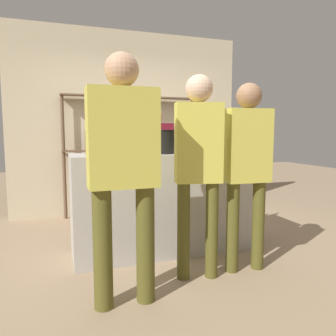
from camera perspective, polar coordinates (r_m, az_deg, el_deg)
The scene contains 17 objects.
ground_plane at distance 3.65m, azimuth 0.00°, elevation -14.10°, with size 16.00×16.00×0.00m, color #9E8466.
bar_counter at distance 3.50m, azimuth 0.00°, elevation -6.01°, with size 1.98×0.59×1.05m, color #B7B2AD.
back_wall at distance 5.25m, azimuth -6.81°, elevation 7.71°, with size 3.58×0.12×2.80m, color beige.
back_shelf at distance 5.08m, azimuth -6.20°, elevation 5.45°, with size 2.06×0.18×1.81m.
counter_bottle_0 at distance 3.25m, azimuth -13.59°, elevation 4.75°, with size 0.07×0.07×0.37m.
counter_bottle_1 at distance 3.71m, azimuth 4.79°, elevation 5.13°, with size 0.07×0.07×0.36m.
counter_bottle_2 at distance 3.90m, azimuth 10.01°, elevation 4.91°, with size 0.08×0.08×0.33m.
counter_bottle_3 at distance 3.46m, azimuth -2.37°, elevation 5.02°, with size 0.08×0.08×0.37m.
counter_bottle_4 at distance 3.80m, azimuth 7.34°, elevation 4.90°, with size 0.09×0.09×0.34m.
counter_bottle_5 at distance 3.55m, azimuth 10.46°, elevation 4.63°, with size 0.07×0.07×0.33m.
wine_glass at distance 3.72m, azimuth 11.98°, elevation 4.68°, with size 0.09×0.09×0.16m.
ice_bucket at distance 3.32m, azimuth -0.67°, elevation 4.58°, with size 0.23×0.23×0.24m.
cork_jar at distance 3.14m, azimuth -12.38°, elevation 3.31°, with size 0.12×0.12×0.13m.
server_behind_counter at distance 4.19m, azimuth -2.26°, elevation 1.56°, with size 0.46×0.21×1.59m.
customer_left at distance 2.34m, azimuth -7.81°, elevation 1.12°, with size 0.50×0.24×1.82m.
customer_right at distance 3.02m, azimuth 13.64°, elevation 1.19°, with size 0.42×0.22×1.70m.
customer_center at distance 2.78m, azimuth 5.32°, elevation 1.69°, with size 0.42×0.25×1.75m.
Camera 1 is at (-1.11, -3.23, 1.28)m, focal length 35.00 mm.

